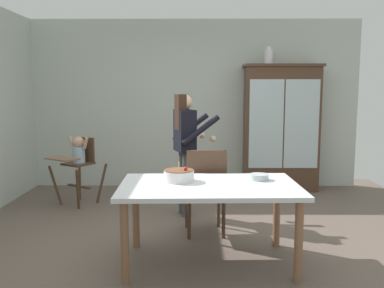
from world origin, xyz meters
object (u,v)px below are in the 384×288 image
object	(u,v)px
adult_person	(185,139)
birthday_cake	(179,175)
dining_chair_far_side	(206,186)
dining_table	(209,194)
ceramic_vase	(269,57)
serving_bowl	(259,177)
high_chair_with_toddler	(78,158)
china_cabinet	(281,128)

from	to	relation	value
adult_person	birthday_cake	bearing A→B (deg)	160.62
adult_person	dining_chair_far_side	world-z (taller)	adult_person
dining_table	ceramic_vase	bearing A→B (deg)	70.53
serving_bowl	dining_chair_far_side	xyz separation A→B (m)	(-0.49, 0.52, -0.21)
ceramic_vase	birthday_cake	xyz separation A→B (m)	(-1.29, -2.73, -1.30)
high_chair_with_toddler	serving_bowl	xyz separation A→B (m)	(2.22, -1.78, 0.11)
serving_bowl	birthday_cake	bearing A→B (deg)	-175.19
dining_table	birthday_cake	xyz separation A→B (m)	(-0.28, 0.12, 0.14)
china_cabinet	serving_bowl	xyz separation A→B (m)	(-0.75, -2.66, -0.23)
birthday_cake	dining_chair_far_side	world-z (taller)	dining_chair_far_side
dining_table	adult_person	bearing A→B (deg)	99.52
serving_bowl	ceramic_vase	bearing A→B (deg)	78.70
china_cabinet	adult_person	world-z (taller)	china_cabinet
dining_chair_far_side	dining_table	bearing A→B (deg)	86.08
china_cabinet	ceramic_vase	bearing A→B (deg)	179.02
adult_person	dining_table	size ratio (longest dim) A/B	0.94
serving_bowl	high_chair_with_toddler	bearing A→B (deg)	141.20
china_cabinet	dining_table	distance (m)	3.12
dining_table	dining_chair_far_side	xyz separation A→B (m)	(-0.01, 0.71, -0.10)
birthday_cake	china_cabinet	bearing A→B (deg)	61.08
ceramic_vase	high_chair_with_toddler	size ratio (longest dim) A/B	0.28
serving_bowl	adult_person	bearing A→B (deg)	119.25
dining_table	birthday_cake	world-z (taller)	birthday_cake
high_chair_with_toddler	serving_bowl	bearing A→B (deg)	-6.93
dining_chair_far_side	adult_person	bearing A→B (deg)	-78.02
dining_table	serving_bowl	bearing A→B (deg)	21.34
china_cabinet	dining_table	world-z (taller)	china_cabinet
adult_person	birthday_cake	world-z (taller)	adult_person
birthday_cake	dining_chair_far_side	xyz separation A→B (m)	(0.26, 0.59, -0.24)
adult_person	serving_bowl	world-z (taller)	adult_person
birthday_cake	dining_table	bearing A→B (deg)	-23.79
adult_person	serving_bowl	xyz separation A→B (m)	(0.72, -1.29, -0.20)
ceramic_vase	birthday_cake	world-z (taller)	ceramic_vase
adult_person	serving_bowl	size ratio (longest dim) A/B	8.50
birthday_cake	serving_bowl	distance (m)	0.76
ceramic_vase	high_chair_with_toddler	world-z (taller)	ceramic_vase
china_cabinet	serving_bowl	world-z (taller)	china_cabinet
adult_person	serving_bowl	distance (m)	1.50
ceramic_vase	serving_bowl	bearing A→B (deg)	-101.30
serving_bowl	dining_chair_far_side	distance (m)	0.75
high_chair_with_toddler	dining_chair_far_side	distance (m)	2.14
high_chair_with_toddler	adult_person	xyz separation A→B (m)	(1.49, -0.49, 0.31)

